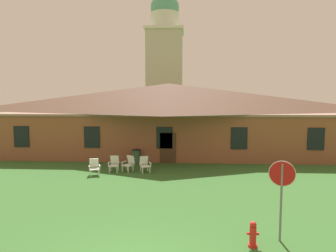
{
  "coord_description": "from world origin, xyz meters",
  "views": [
    {
      "loc": [
        1.45,
        -6.82,
        4.49
      ],
      "look_at": [
        0.55,
        8.41,
        3.06
      ],
      "focal_mm": 32.25,
      "sensor_mm": 36.0,
      "label": 1
    }
  ],
  "objects_px": {
    "trash_bin": "(136,156)",
    "lawn_chair_middle": "(145,164)",
    "fire_hydrant": "(253,235)",
    "lawn_chair_near_door": "(114,163)",
    "stop_sign": "(282,184)",
    "lawn_chair_by_porch": "(94,167)",
    "lawn_chair_left_end": "(129,163)"
  },
  "relations": [
    {
      "from": "stop_sign",
      "to": "fire_hydrant",
      "type": "bearing_deg",
      "value": -154.68
    },
    {
      "from": "lawn_chair_by_porch",
      "to": "lawn_chair_middle",
      "type": "xyz_separation_m",
      "value": [
        2.83,
        0.89,
        0.0
      ]
    },
    {
      "from": "lawn_chair_near_door",
      "to": "lawn_chair_middle",
      "type": "relative_size",
      "value": 1.0
    },
    {
      "from": "lawn_chair_middle",
      "to": "fire_hydrant",
      "type": "bearing_deg",
      "value": -63.29
    },
    {
      "from": "stop_sign",
      "to": "fire_hydrant",
      "type": "xyz_separation_m",
      "value": [
        -0.94,
        -0.44,
        -1.45
      ]
    },
    {
      "from": "fire_hydrant",
      "to": "trash_bin",
      "type": "xyz_separation_m",
      "value": [
        -5.41,
        11.33,
        0.12
      ]
    },
    {
      "from": "lawn_chair_left_end",
      "to": "stop_sign",
      "type": "bearing_deg",
      "value": -53.42
    },
    {
      "from": "lawn_chair_near_door",
      "to": "trash_bin",
      "type": "xyz_separation_m",
      "value": [
        0.98,
        2.32,
        -0.0
      ]
    },
    {
      "from": "lawn_chair_near_door",
      "to": "trash_bin",
      "type": "bearing_deg",
      "value": 67.02
    },
    {
      "from": "stop_sign",
      "to": "lawn_chair_by_porch",
      "type": "xyz_separation_m",
      "value": [
        -8.29,
        7.64,
        -1.32
      ]
    },
    {
      "from": "fire_hydrant",
      "to": "stop_sign",
      "type": "bearing_deg",
      "value": 25.32
    },
    {
      "from": "lawn_chair_middle",
      "to": "trash_bin",
      "type": "xyz_separation_m",
      "value": [
        -0.89,
        2.35,
        -0.0
      ]
    },
    {
      "from": "lawn_chair_by_porch",
      "to": "lawn_chair_left_end",
      "type": "distance_m",
      "value": 2.12
    },
    {
      "from": "lawn_chair_by_porch",
      "to": "lawn_chair_left_end",
      "type": "bearing_deg",
      "value": 29.64
    },
    {
      "from": "lawn_chair_near_door",
      "to": "lawn_chair_middle",
      "type": "height_order",
      "value": "same"
    },
    {
      "from": "lawn_chair_middle",
      "to": "stop_sign",
      "type": "bearing_deg",
      "value": -57.39
    },
    {
      "from": "stop_sign",
      "to": "fire_hydrant",
      "type": "relative_size",
      "value": 3.24
    },
    {
      "from": "lawn_chair_near_door",
      "to": "fire_hydrant",
      "type": "distance_m",
      "value": 11.04
    },
    {
      "from": "lawn_chair_by_porch",
      "to": "fire_hydrant",
      "type": "distance_m",
      "value": 10.93
    },
    {
      "from": "lawn_chair_by_porch",
      "to": "stop_sign",
      "type": "bearing_deg",
      "value": -42.67
    },
    {
      "from": "lawn_chair_near_door",
      "to": "fire_hydrant",
      "type": "height_order",
      "value": "lawn_chair_near_door"
    },
    {
      "from": "trash_bin",
      "to": "lawn_chair_middle",
      "type": "bearing_deg",
      "value": -69.24
    },
    {
      "from": "lawn_chair_near_door",
      "to": "fire_hydrant",
      "type": "xyz_separation_m",
      "value": [
        6.39,
        -9.0,
        -0.12
      ]
    },
    {
      "from": "lawn_chair_left_end",
      "to": "fire_hydrant",
      "type": "distance_m",
      "value": 10.66
    },
    {
      "from": "lawn_chair_left_end",
      "to": "trash_bin",
      "type": "xyz_separation_m",
      "value": [
        0.1,
        2.19,
        -0.0
      ]
    },
    {
      "from": "lawn_chair_left_end",
      "to": "fire_hydrant",
      "type": "bearing_deg",
      "value": -58.91
    },
    {
      "from": "lawn_chair_left_end",
      "to": "lawn_chair_middle",
      "type": "height_order",
      "value": "same"
    },
    {
      "from": "lawn_chair_left_end",
      "to": "lawn_chair_middle",
      "type": "bearing_deg",
      "value": -9.07
    },
    {
      "from": "lawn_chair_by_porch",
      "to": "trash_bin",
      "type": "height_order",
      "value": "trash_bin"
    },
    {
      "from": "fire_hydrant",
      "to": "lawn_chair_near_door",
      "type": "bearing_deg",
      "value": 125.37
    },
    {
      "from": "fire_hydrant",
      "to": "trash_bin",
      "type": "relative_size",
      "value": 0.81
    },
    {
      "from": "lawn_chair_left_end",
      "to": "trash_bin",
      "type": "bearing_deg",
      "value": 87.41
    }
  ]
}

